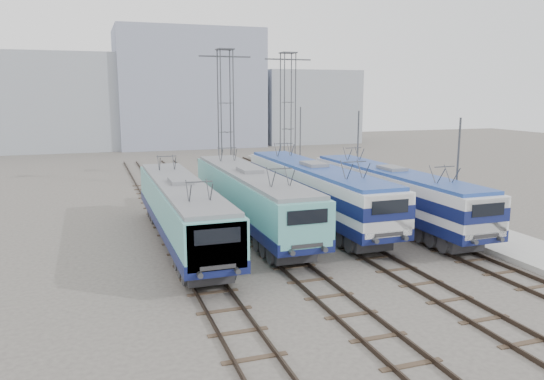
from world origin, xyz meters
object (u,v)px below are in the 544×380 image
(catenary_tower_west, at_px, (226,113))
(catenary_tower_east, at_px, (288,111))
(locomotive_far_right, at_px, (392,191))
(mast_front, at_px, (457,179))
(locomotive_center_left, at_px, (251,195))
(locomotive_center_right, at_px, (315,188))
(mast_rear, at_px, (300,142))
(locomotive_far_left, at_px, (182,208))
(mast_mid, at_px, (358,156))

(catenary_tower_west, height_order, catenary_tower_east, same)
(catenary_tower_west, bearing_deg, locomotive_far_right, -67.37)
(catenary_tower_east, xyz_separation_m, mast_front, (2.10, -22.00, -3.14))
(locomotive_far_right, relative_size, catenary_tower_east, 1.46)
(locomotive_center_left, distance_m, catenary_tower_east, 19.44)
(locomotive_center_right, xyz_separation_m, mast_front, (6.35, -5.85, 1.15))
(locomotive_center_right, bearing_deg, mast_rear, 70.72)
(locomotive_far_left, height_order, mast_rear, mast_rear)
(mast_mid, bearing_deg, mast_rear, 90.00)
(locomotive_center_left, bearing_deg, locomotive_far_left, -158.05)
(locomotive_far_left, height_order, mast_mid, mast_mid)
(catenary_tower_west, bearing_deg, locomotive_center_left, -98.65)
(locomotive_far_right, height_order, catenary_tower_east, catenary_tower_east)
(catenary_tower_east, height_order, mast_front, catenary_tower_east)
(locomotive_far_left, xyz_separation_m, locomotive_center_left, (4.50, 1.81, 0.08))
(locomotive_far_right, height_order, catenary_tower_west, catenary_tower_west)
(catenary_tower_west, bearing_deg, mast_rear, 24.94)
(mast_mid, bearing_deg, locomotive_far_right, -102.73)
(locomotive_center_right, height_order, mast_rear, mast_rear)
(locomotive_center_left, relative_size, mast_front, 2.57)
(locomotive_far_left, bearing_deg, mast_mid, 29.29)
(mast_front, bearing_deg, locomotive_center_left, 154.38)
(locomotive_center_right, xyz_separation_m, mast_mid, (6.35, 6.15, 1.15))
(locomotive_far_left, bearing_deg, mast_rear, 53.32)
(locomotive_center_right, distance_m, mast_front, 8.71)
(locomotive_center_left, xyz_separation_m, catenary_tower_west, (2.25, 14.80, 4.40))
(catenary_tower_west, relative_size, mast_front, 1.71)
(mast_front, bearing_deg, locomotive_center_right, 137.35)
(mast_front, bearing_deg, locomotive_far_left, 167.55)
(catenary_tower_west, bearing_deg, mast_mid, -42.93)
(catenary_tower_east, relative_size, mast_front, 1.71)
(locomotive_far_left, xyz_separation_m, mast_mid, (15.35, 8.61, 1.34))
(locomotive_far_right, relative_size, mast_rear, 2.50)
(catenary_tower_west, relative_size, mast_mid, 1.71)
(locomotive_center_right, distance_m, mast_rear, 19.26)
(catenary_tower_west, relative_size, mast_rear, 1.71)
(mast_mid, bearing_deg, catenary_tower_west, 137.07)
(locomotive_center_left, distance_m, mast_rear, 21.74)
(locomotive_center_left, bearing_deg, catenary_tower_east, 62.48)
(mast_front, height_order, mast_rear, same)
(locomotive_center_right, relative_size, locomotive_far_right, 1.06)
(catenary_tower_west, distance_m, mast_mid, 12.16)
(locomotive_center_left, distance_m, mast_mid, 12.86)
(locomotive_center_left, height_order, mast_rear, mast_rear)
(locomotive_center_left, distance_m, catenary_tower_west, 15.60)
(catenary_tower_east, relative_size, mast_mid, 1.71)
(catenary_tower_east, height_order, mast_rear, catenary_tower_east)
(mast_front, bearing_deg, mast_rear, 90.00)
(mast_front, relative_size, mast_mid, 1.00)
(locomotive_far_right, relative_size, catenary_tower_west, 1.46)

